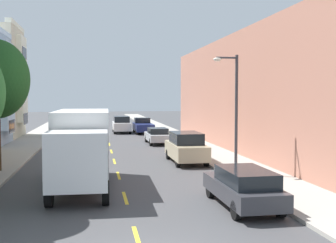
{
  "coord_description": "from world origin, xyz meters",
  "views": [
    {
      "loc": [
        -1.18,
        -10.17,
        4.18
      ],
      "look_at": [
        4.89,
        24.79,
        2.09
      ],
      "focal_mm": 44.87,
      "sensor_mm": 36.0,
      "label": 1
    }
  ],
  "objects": [
    {
      "name": "parked_hatchback_orange",
      "position": [
        -4.24,
        42.48,
        0.76
      ],
      "size": [
        1.84,
        4.04,
        1.5
      ],
      "color": "orange",
      "rests_on": "ground_plane"
    },
    {
      "name": "ground_plane",
      "position": [
        0.0,
        30.0,
        0.0
      ],
      "size": [
        160.0,
        160.0,
        0.0
      ],
      "primitive_type": "plane",
      "color": "#424244"
    },
    {
      "name": "moving_white_sedan",
      "position": [
        1.8,
        38.65,
        0.99
      ],
      "size": [
        1.95,
        4.8,
        1.93
      ],
      "color": "silver",
      "rests_on": "ground_plane"
    },
    {
      "name": "parked_sedan_silver",
      "position": [
        4.23,
        26.49,
        0.75
      ],
      "size": [
        1.83,
        4.51,
        1.43
      ],
      "color": "#B2B5BA",
      "rests_on": "ground_plane"
    },
    {
      "name": "sidewalk_left",
      "position": [
        -7.1,
        28.0,
        0.07
      ],
      "size": [
        3.2,
        120.0,
        0.14
      ],
      "primitive_type": "cube",
      "color": "#A39E93",
      "rests_on": "ground_plane"
    },
    {
      "name": "parked_suv_champagne",
      "position": [
        4.47,
        15.66,
        0.99
      ],
      "size": [
        1.97,
        4.81,
        1.93
      ],
      "color": "tan",
      "rests_on": "ground_plane"
    },
    {
      "name": "street_lamp",
      "position": [
        5.94,
        10.83,
        3.77
      ],
      "size": [
        1.35,
        0.28,
        6.21
      ],
      "color": "#38383D",
      "rests_on": "sidewalk_right"
    },
    {
      "name": "delivery_box_truck",
      "position": [
        -1.79,
        9.3,
        1.98
      ],
      "size": [
        2.6,
        7.95,
        3.53
      ],
      "color": "white",
      "rests_on": "ground_plane"
    },
    {
      "name": "apartment_block_opposite",
      "position": [
        13.7,
        20.0,
        4.4
      ],
      "size": [
        10.0,
        36.0,
        8.79
      ],
      "primitive_type": "cube",
      "color": "#B27560",
      "rests_on": "ground_plane"
    },
    {
      "name": "parked_pickup_navy",
      "position": [
        4.21,
        37.68,
        0.83
      ],
      "size": [
        2.01,
        5.3,
        1.73
      ],
      "color": "navy",
      "rests_on": "ground_plane"
    },
    {
      "name": "parked_hatchback_forest",
      "position": [
        -4.31,
        34.01,
        0.76
      ],
      "size": [
        1.85,
        4.05,
        1.5
      ],
      "color": "#194C28",
      "rests_on": "ground_plane"
    },
    {
      "name": "parked_wagon_charcoal",
      "position": [
        4.29,
        4.73,
        0.8
      ],
      "size": [
        1.84,
        4.71,
        1.5
      ],
      "color": "#333338",
      "rests_on": "ground_plane"
    },
    {
      "name": "sidewalk_right",
      "position": [
        7.1,
        28.0,
        0.07
      ],
      "size": [
        3.2,
        120.0,
        0.14
      ],
      "primitive_type": "cube",
      "color": "#A39E93",
      "rests_on": "ground_plane"
    },
    {
      "name": "lane_centerline_dashes",
      "position": [
        0.0,
        24.5,
        0.0
      ],
      "size": [
        0.14,
        47.2,
        0.01
      ],
      "color": "yellow",
      "rests_on": "ground_plane"
    }
  ]
}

